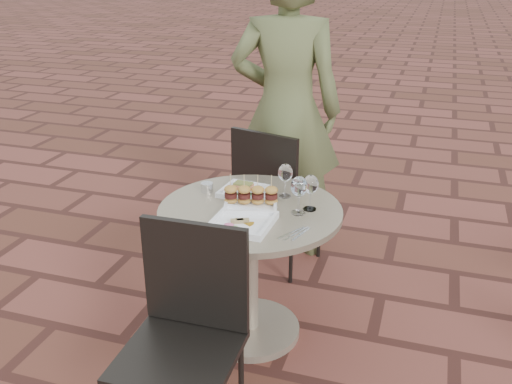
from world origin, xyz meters
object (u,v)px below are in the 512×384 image
(plate_salmon, at_px, (243,190))
(plate_tuna, at_px, (242,222))
(chair_near, at_px, (187,321))
(cafe_table, at_px, (250,253))
(plate_sliders, at_px, (251,198))
(chair_far, at_px, (273,189))
(diner, at_px, (286,111))

(plate_salmon, relative_size, plate_tuna, 0.86)
(chair_near, bearing_deg, cafe_table, 86.54)
(chair_near, xyz_separation_m, plate_sliders, (0.02, 0.74, 0.22))
(cafe_table, relative_size, chair_far, 0.97)
(diner, xyz_separation_m, plate_sliders, (0.08, -0.95, -0.19))
(plate_salmon, xyz_separation_m, plate_sliders, (0.09, -0.14, 0.02))
(cafe_table, relative_size, diner, 0.47)
(cafe_table, distance_m, chair_far, 0.69)
(plate_sliders, distance_m, plate_tuna, 0.22)
(chair_far, bearing_deg, plate_tuna, 111.61)
(diner, bearing_deg, chair_far, 82.27)
(diner, bearing_deg, plate_salmon, 81.13)
(diner, xyz_separation_m, plate_tuna, (0.11, -1.16, -0.21))
(diner, bearing_deg, plate_tuna, 86.96)
(plate_salmon, height_order, plate_sliders, plate_sliders)
(plate_salmon, bearing_deg, chair_near, -85.79)
(plate_salmon, bearing_deg, cafe_table, -60.59)
(plate_salmon, distance_m, plate_tuna, 0.37)
(plate_sliders, bearing_deg, diner, 94.93)
(plate_sliders, xyz_separation_m, plate_tuna, (0.03, -0.21, -0.02))
(cafe_table, xyz_separation_m, plate_tuna, (0.02, -0.19, 0.26))
(plate_salmon, bearing_deg, plate_sliders, -57.19)
(plate_sliders, bearing_deg, cafe_table, -80.45)
(cafe_table, xyz_separation_m, diner, (-0.09, 0.98, 0.48))
(diner, relative_size, plate_sliders, 6.16)
(cafe_table, bearing_deg, diner, 95.06)
(chair_far, relative_size, chair_near, 1.00)
(diner, bearing_deg, cafe_table, 86.55)
(diner, height_order, plate_tuna, diner)
(chair_near, bearing_deg, plate_salmon, 92.98)
(chair_near, distance_m, plate_salmon, 0.90)
(chair_near, bearing_deg, plate_sliders, 86.98)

